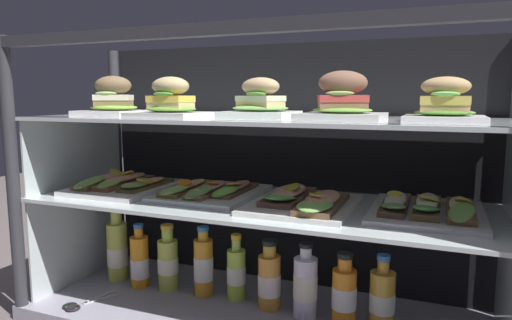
# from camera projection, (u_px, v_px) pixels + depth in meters

# --- Properties ---
(case_base_deck) EXTENTS (1.40, 0.51, 0.04)m
(case_base_deck) POSITION_uv_depth(u_px,v_px,m) (256.00, 317.00, 1.38)
(case_base_deck) COLOR #9C99A9
(case_base_deck) RESTS_ON ground
(case_frame) EXTENTS (1.40, 0.51, 0.85)m
(case_frame) POSITION_uv_depth(u_px,v_px,m) (271.00, 163.00, 1.43)
(case_frame) COLOR #333338
(case_frame) RESTS_ON ground
(riser_lower_tier) EXTENTS (1.33, 0.44, 0.32)m
(riser_lower_tier) POSITION_uv_depth(u_px,v_px,m) (256.00, 258.00, 1.35)
(riser_lower_tier) COLOR silver
(riser_lower_tier) RESTS_ON case_base_deck
(shelf_lower_glass) EXTENTS (1.34, 0.46, 0.01)m
(shelf_lower_glass) POSITION_uv_depth(u_px,v_px,m) (256.00, 203.00, 1.33)
(shelf_lower_glass) COLOR silver
(shelf_lower_glass) RESTS_ON riser_lower_tier
(riser_upper_tier) EXTENTS (1.33, 0.44, 0.23)m
(riser_upper_tier) POSITION_uv_depth(u_px,v_px,m) (256.00, 162.00, 1.31)
(riser_upper_tier) COLOR silver
(riser_upper_tier) RESTS_ON shelf_lower_glass
(shelf_upper_glass) EXTENTS (1.34, 0.46, 0.01)m
(shelf_upper_glass) POSITION_uv_depth(u_px,v_px,m) (256.00, 119.00, 1.30)
(shelf_upper_glass) COLOR silver
(shelf_upper_glass) RESTS_ON riser_upper_tier
(plated_roll_sandwich_near_left_corner) EXTENTS (0.19, 0.19, 0.12)m
(plated_roll_sandwich_near_left_corner) POSITION_uv_depth(u_px,v_px,m) (114.00, 101.00, 1.45)
(plated_roll_sandwich_near_left_corner) COLOR white
(plated_roll_sandwich_near_left_corner) RESTS_ON shelf_upper_glass
(plated_roll_sandwich_mid_right) EXTENTS (0.20, 0.20, 0.12)m
(plated_roll_sandwich_mid_right) POSITION_uv_depth(u_px,v_px,m) (171.00, 102.00, 1.34)
(plated_roll_sandwich_mid_right) COLOR white
(plated_roll_sandwich_mid_right) RESTS_ON shelf_upper_glass
(plated_roll_sandwich_mid_left) EXTENTS (0.19, 0.19, 0.11)m
(plated_roll_sandwich_mid_left) POSITION_uv_depth(u_px,v_px,m) (260.00, 103.00, 1.29)
(plated_roll_sandwich_mid_left) COLOR white
(plated_roll_sandwich_mid_left) RESTS_ON shelf_upper_glass
(plated_roll_sandwich_far_right) EXTENTS (0.21, 0.21, 0.12)m
(plated_roll_sandwich_far_right) POSITION_uv_depth(u_px,v_px,m) (342.00, 103.00, 1.17)
(plated_roll_sandwich_far_right) COLOR white
(plated_roll_sandwich_far_right) RESTS_ON shelf_upper_glass
(plated_roll_sandwich_right_of_center) EXTENTS (0.18, 0.18, 0.10)m
(plated_roll_sandwich_right_of_center) POSITION_uv_depth(u_px,v_px,m) (445.00, 105.00, 1.07)
(plated_roll_sandwich_right_of_center) COLOR white
(plated_roll_sandwich_right_of_center) RESTS_ON shelf_upper_glass
(open_sandwich_tray_mid_left) EXTENTS (0.28, 0.34, 0.06)m
(open_sandwich_tray_mid_left) POSITION_uv_depth(u_px,v_px,m) (123.00, 184.00, 1.49)
(open_sandwich_tray_mid_left) COLOR white
(open_sandwich_tray_mid_left) RESTS_ON shelf_lower_glass
(open_sandwich_tray_near_left_corner) EXTENTS (0.28, 0.34, 0.05)m
(open_sandwich_tray_near_left_corner) POSITION_uv_depth(u_px,v_px,m) (210.00, 191.00, 1.40)
(open_sandwich_tray_near_left_corner) COLOR white
(open_sandwich_tray_near_left_corner) RESTS_ON shelf_lower_glass
(open_sandwich_tray_right_of_center) EXTENTS (0.28, 0.34, 0.06)m
(open_sandwich_tray_right_of_center) POSITION_uv_depth(u_px,v_px,m) (303.00, 201.00, 1.25)
(open_sandwich_tray_right_of_center) COLOR white
(open_sandwich_tray_right_of_center) RESTS_ON shelf_lower_glass
(open_sandwich_tray_center) EXTENTS (0.28, 0.34, 0.06)m
(open_sandwich_tray_center) POSITION_uv_depth(u_px,v_px,m) (427.00, 208.00, 1.17)
(open_sandwich_tray_center) COLOR white
(open_sandwich_tray_center) RESTS_ON shelf_lower_glass
(juice_bottle_front_second) EXTENTS (0.07, 0.07, 0.26)m
(juice_bottle_front_second) POSITION_uv_depth(u_px,v_px,m) (118.00, 250.00, 1.60)
(juice_bottle_front_second) COLOR #BCCA4D
(juice_bottle_front_second) RESTS_ON case_base_deck
(juice_bottle_front_fourth) EXTENTS (0.06, 0.06, 0.22)m
(juice_bottle_front_fourth) POSITION_uv_depth(u_px,v_px,m) (140.00, 262.00, 1.54)
(juice_bottle_front_fourth) COLOR orange
(juice_bottle_front_fourth) RESTS_ON case_base_deck
(juice_bottle_back_right) EXTENTS (0.07, 0.07, 0.22)m
(juice_bottle_back_right) POSITION_uv_depth(u_px,v_px,m) (168.00, 262.00, 1.51)
(juice_bottle_back_right) COLOR #BECD4C
(juice_bottle_back_right) RESTS_ON case_base_deck
(juice_bottle_front_middle) EXTENTS (0.06, 0.06, 0.23)m
(juice_bottle_front_middle) POSITION_uv_depth(u_px,v_px,m) (204.00, 266.00, 1.47)
(juice_bottle_front_middle) COLOR orange
(juice_bottle_front_middle) RESTS_ON case_base_deck
(juice_bottle_front_left_end) EXTENTS (0.06, 0.06, 0.21)m
(juice_bottle_front_left_end) POSITION_uv_depth(u_px,v_px,m) (236.00, 273.00, 1.44)
(juice_bottle_front_left_end) COLOR #B1D742
(juice_bottle_front_left_end) RESTS_ON case_base_deck
(juice_bottle_tucked_behind) EXTENTS (0.07, 0.07, 0.21)m
(juice_bottle_tucked_behind) POSITION_uv_depth(u_px,v_px,m) (269.00, 280.00, 1.38)
(juice_bottle_tucked_behind) COLOR gold
(juice_bottle_tucked_behind) RESTS_ON case_base_deck
(juice_bottle_front_right_end) EXTENTS (0.07, 0.07, 0.22)m
(juice_bottle_front_right_end) POSITION_uv_depth(u_px,v_px,m) (305.00, 285.00, 1.33)
(juice_bottle_front_right_end) COLOR white
(juice_bottle_front_right_end) RESTS_ON case_base_deck
(juice_bottle_near_post) EXTENTS (0.07, 0.07, 0.20)m
(juice_bottle_near_post) POSITION_uv_depth(u_px,v_px,m) (344.00, 294.00, 1.29)
(juice_bottle_near_post) COLOR orange
(juice_bottle_near_post) RESTS_ON case_base_deck
(juice_bottle_back_left) EXTENTS (0.07, 0.07, 0.20)m
(juice_bottle_back_left) POSITION_uv_depth(u_px,v_px,m) (382.00, 298.00, 1.28)
(juice_bottle_back_left) COLOR gold
(juice_bottle_back_left) RESTS_ON case_base_deck
(kitchen_scissors) EXTENTS (0.12, 0.18, 0.01)m
(kitchen_scissors) POSITION_uv_depth(u_px,v_px,m) (79.00, 305.00, 1.40)
(kitchen_scissors) COLOR silver
(kitchen_scissors) RESTS_ON case_base_deck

